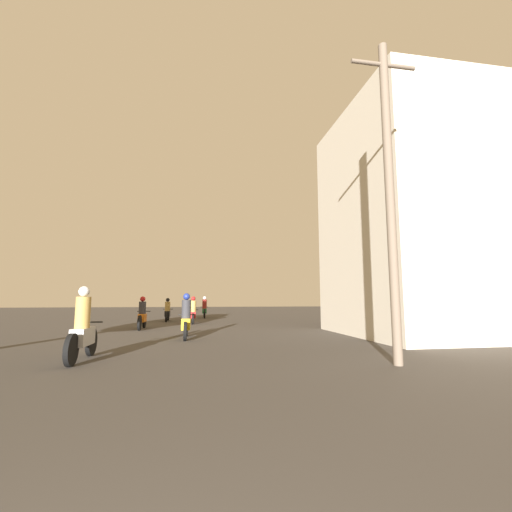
{
  "coord_description": "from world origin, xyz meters",
  "views": [
    {
      "loc": [
        0.51,
        -0.12,
        1.39
      ],
      "look_at": [
        3.55,
        17.62,
        3.64
      ],
      "focal_mm": 24.0,
      "sensor_mm": 36.0,
      "label": 1
    }
  ],
  "objects": [
    {
      "name": "motorcycle_orange",
      "position": [
        -1.98,
        16.55,
        0.61
      ],
      "size": [
        0.6,
        2.09,
        1.5
      ],
      "rotation": [
        0.0,
        0.0,
        0.14
      ],
      "color": "black",
      "rests_on": "ground_plane"
    },
    {
      "name": "motorcycle_silver",
      "position": [
        -2.05,
        8.35,
        0.66
      ],
      "size": [
        0.6,
        2.05,
        1.68
      ],
      "rotation": [
        0.0,
        0.0,
        0.13
      ],
      "color": "black",
      "rests_on": "ground_plane"
    },
    {
      "name": "motorcycle_green",
      "position": [
        1.06,
        25.54,
        0.63
      ],
      "size": [
        0.6,
        2.09,
        1.57
      ],
      "rotation": [
        0.0,
        0.0,
        0.09
      ],
      "color": "black",
      "rests_on": "ground_plane"
    },
    {
      "name": "motorcycle_yellow",
      "position": [
        0.14,
        12.41,
        0.63
      ],
      "size": [
        0.6,
        2.01,
        1.59
      ],
      "rotation": [
        0.0,
        0.0,
        0.1
      ],
      "color": "black",
      "rests_on": "ground_plane"
    },
    {
      "name": "motorcycle_red",
      "position": [
        0.3,
        19.83,
        0.61
      ],
      "size": [
        0.6,
        1.9,
        1.52
      ],
      "rotation": [
        0.0,
        0.0,
        0.01
      ],
      "color": "black",
      "rests_on": "ground_plane"
    },
    {
      "name": "building_right_near",
      "position": [
        8.91,
        11.98,
        4.46
      ],
      "size": [
        5.41,
        6.6,
        8.93
      ],
      "color": "beige",
      "rests_on": "ground_plane"
    },
    {
      "name": "motorcycle_black",
      "position": [
        -1.3,
        22.1,
        0.59
      ],
      "size": [
        0.6,
        2.08,
        1.44
      ],
      "rotation": [
        0.0,
        0.0,
        0.06
      ],
      "color": "black",
      "rests_on": "ground_plane"
    },
    {
      "name": "utility_pole_near",
      "position": [
        4.7,
        6.67,
        3.84
      ],
      "size": [
        1.6,
        0.2,
        7.35
      ],
      "color": "#6B5B4C",
      "rests_on": "ground_plane"
    }
  ]
}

